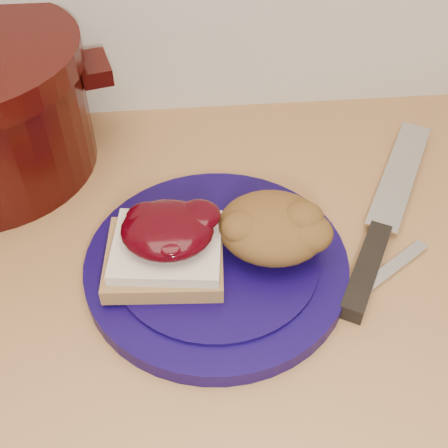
{
  "coord_description": "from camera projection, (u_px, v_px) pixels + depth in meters",
  "views": [
    {
      "loc": [
        -0.01,
        1.09,
        1.37
      ],
      "look_at": [
        0.03,
        1.5,
        0.95
      ],
      "focal_mm": 45.0,
      "sensor_mm": 36.0,
      "label": 1
    }
  ],
  "objects": [
    {
      "name": "butter_knife",
      "position": [
        371.0,
        284.0,
        0.59
      ],
      "size": [
        0.16,
        0.11,
        0.0
      ],
      "primitive_type": "cube",
      "rotation": [
        0.0,
        0.0,
        0.6
      ],
      "color": "silver",
      "rests_on": "wood_countertop"
    },
    {
      "name": "plate",
      "position": [
        216.0,
        264.0,
        0.61
      ],
      "size": [
        0.33,
        0.33,
        0.02
      ],
      "primitive_type": "cylinder",
      "rotation": [
        0.0,
        0.0,
        -0.17
      ],
      "color": "#0D0439",
      "rests_on": "wood_countertop"
    },
    {
      "name": "base_cabinet",
      "position": [
        206.0,
        441.0,
        0.96
      ],
      "size": [
        4.0,
        0.6,
        0.86
      ],
      "primitive_type": "cube",
      "color": "beige",
      "rests_on": "floor"
    },
    {
      "name": "stuffing_mound",
      "position": [
        272.0,
        227.0,
        0.59
      ],
      "size": [
        0.13,
        0.12,
        0.06
      ],
      "primitive_type": "ellipsoid",
      "rotation": [
        0.0,
        0.0,
        -0.17
      ],
      "color": "brown",
      "rests_on": "plate"
    },
    {
      "name": "sandwich",
      "position": [
        166.0,
        245.0,
        0.57
      ],
      "size": [
        0.13,
        0.11,
        0.06
      ],
      "rotation": [
        0.0,
        0.0,
        -0.17
      ],
      "color": "olive",
      "rests_on": "plate"
    },
    {
      "name": "chef_knife",
      "position": [
        377.0,
        240.0,
        0.63
      ],
      "size": [
        0.2,
        0.32,
        0.02
      ],
      "rotation": [
        0.0,
        0.0,
        1.06
      ],
      "color": "black",
      "rests_on": "wood_countertop"
    }
  ]
}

